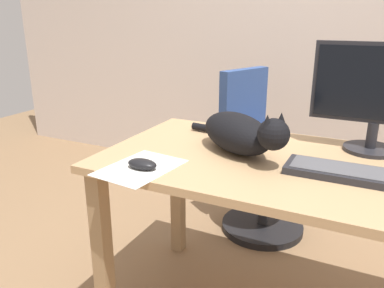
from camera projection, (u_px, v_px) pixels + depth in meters
back_wall at (346, 5)px, 2.57m from camera, size 6.00×0.04×2.60m
desk at (280, 188)px, 1.45m from camera, size 1.33×0.75×0.73m
office_chair at (259, 163)px, 2.26m from camera, size 0.51×0.49×0.95m
monitor at (378, 94)px, 1.45m from camera, size 0.48×0.20×0.42m
keyboard at (354, 174)px, 1.26m from camera, size 0.44×0.15×0.03m
cat at (240, 133)px, 1.47m from camera, size 0.51×0.39×0.20m
computer_mouse at (142, 164)px, 1.34m from camera, size 0.11×0.06×0.04m
paper_sheet at (140, 168)px, 1.35m from camera, size 0.24×0.32×0.00m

